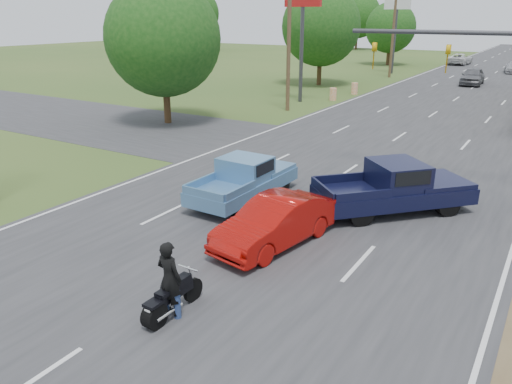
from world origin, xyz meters
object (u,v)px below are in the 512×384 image
Objects in this scene: distant_car_white at (460,59)px; red_convertible at (275,223)px; distant_car_grey at (473,76)px; navy_pickup at (397,187)px; rider at (170,282)px; blue_pickup at (246,178)px; motorcycle at (170,300)px.

red_convertible is at bearing 98.91° from distant_car_white.
distant_car_grey is 22.36m from distant_car_white.
navy_pickup is at bearing 73.92° from red_convertible.
red_convertible is 4.61m from rider.
navy_pickup reaches higher than rider.
distant_car_white is at bearing 105.85° from red_convertible.
red_convertible is at bearing -43.64° from blue_pickup.
rider is 46.86m from distant_car_grey.
red_convertible is 5.22m from navy_pickup.
motorcycle is at bearing -68.67° from blue_pickup.
rider is at bearing -91.00° from distant_car_grey.
blue_pickup is at bearing -117.80° from navy_pickup.
rider is (-0.15, -4.60, 0.17)m from red_convertible.
blue_pickup is at bearing 96.45° from distant_car_white.
motorcycle is 1.08× the size of rider.
rider is 0.33× the size of navy_pickup.
rider is at bearing -82.04° from red_convertible.
distant_car_white is (-6.58, 68.57, -0.15)m from rider.
distant_car_white reaches higher than motorcycle.
distant_car_grey is (-1.46, 42.24, 0.11)m from red_convertible.
distant_car_grey reaches higher than motorcycle.
rider is 0.33× the size of distant_car_white.
navy_pickup is (2.28, 4.69, 0.19)m from red_convertible.
motorcycle is at bearing -61.31° from navy_pickup.
rider is 68.88m from distant_car_white.
red_convertible is at bearing -90.62° from distant_car_grey.
blue_pickup is 39.36m from distant_car_grey.
red_convertible is 0.90× the size of distant_car_grey.
red_convertible is 4.14m from blue_pickup.
navy_pickup reaches higher than blue_pickup.
navy_pickup is (5.22, 1.79, 0.09)m from blue_pickup.
red_convertible is 0.82× the size of distant_car_white.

